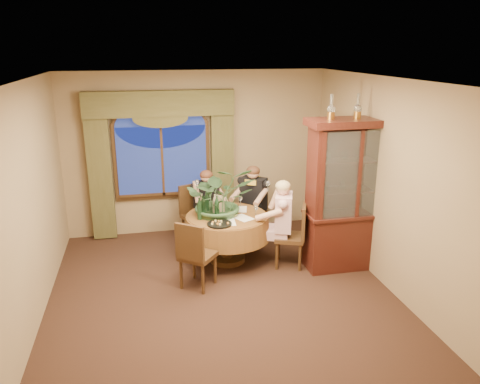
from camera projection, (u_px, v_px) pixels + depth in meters
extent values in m
plane|color=black|center=(223.00, 296.00, 6.20)|extent=(5.00, 5.00, 0.00)
plane|color=#866F50|center=(197.00, 153.00, 8.11)|extent=(4.50, 0.00, 4.50)
plane|color=#866F50|center=(388.00, 185.00, 6.23)|extent=(0.00, 5.00, 5.00)
plane|color=white|center=(220.00, 80.00, 5.36)|extent=(5.00, 5.00, 0.00)
cube|color=#43411E|center=(100.00, 172.00, 7.74)|extent=(0.38, 0.14, 2.32)
cube|color=#43411E|center=(222.00, 166.00, 8.15)|extent=(0.38, 0.14, 2.32)
cylinder|color=maroon|center=(227.00, 238.00, 7.12)|extent=(1.67, 1.67, 0.75)
cube|color=black|center=(351.00, 195.00, 6.75)|extent=(1.37, 0.54, 2.22)
cube|color=black|center=(290.00, 236.00, 6.95)|extent=(0.54, 0.54, 0.96)
cube|color=black|center=(251.00, 215.00, 7.80)|extent=(0.59, 0.59, 0.96)
cube|color=black|center=(197.00, 215.00, 7.79)|extent=(0.55, 0.55, 0.96)
cube|color=black|center=(198.00, 254.00, 6.34)|extent=(0.59, 0.59, 0.96)
imported|color=#325532|center=(220.00, 172.00, 6.88)|extent=(1.02, 1.14, 0.89)
imported|color=#575F32|center=(233.00, 215.00, 6.95)|extent=(0.17, 0.17, 0.05)
cylinder|color=black|center=(220.00, 224.00, 6.63)|extent=(0.35, 0.35, 0.02)
cylinder|color=tan|center=(215.00, 205.00, 6.95)|extent=(0.07, 0.07, 0.33)
cylinder|color=tan|center=(202.00, 204.00, 6.97)|extent=(0.07, 0.07, 0.33)
cylinder|color=black|center=(200.00, 209.00, 6.79)|extent=(0.07, 0.07, 0.33)
cylinder|color=black|center=(203.00, 206.00, 6.89)|extent=(0.07, 0.07, 0.33)
cylinder|color=black|center=(207.00, 202.00, 7.08)|extent=(0.07, 0.07, 0.33)
cylinder|color=black|center=(217.00, 207.00, 6.87)|extent=(0.07, 0.07, 0.33)
cube|color=white|center=(243.00, 218.00, 6.89)|extent=(0.33, 0.36, 0.00)
cube|color=white|center=(240.00, 209.00, 7.26)|extent=(0.27, 0.34, 0.00)
cube|color=white|center=(228.00, 222.00, 6.72)|extent=(0.24, 0.32, 0.00)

